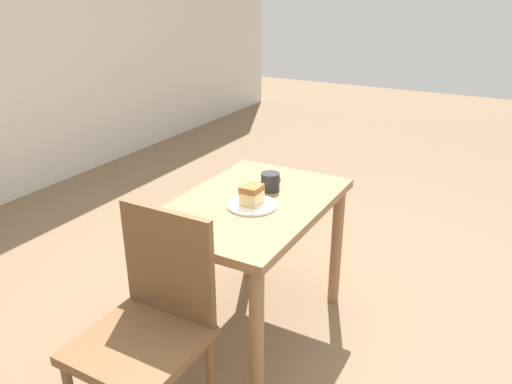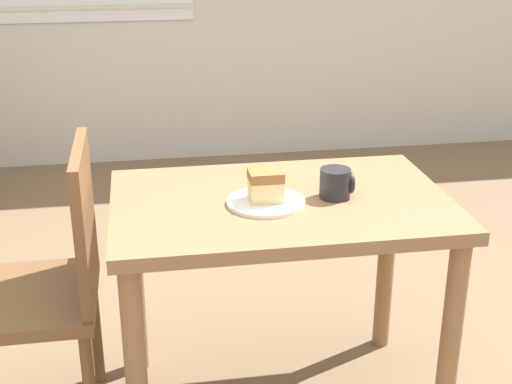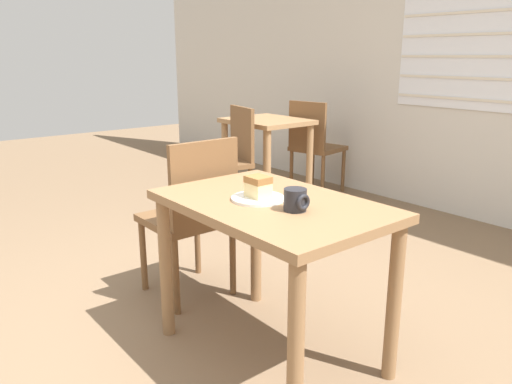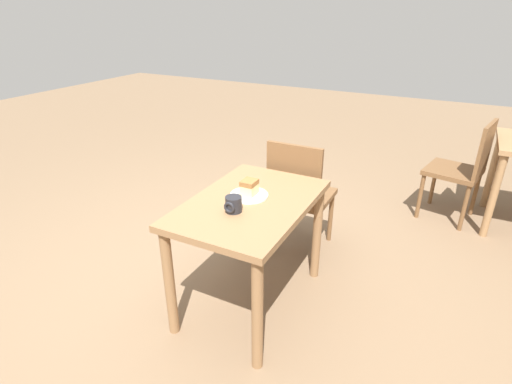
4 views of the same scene
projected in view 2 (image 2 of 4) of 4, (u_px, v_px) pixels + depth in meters
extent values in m
cube|color=beige|center=(95.00, 8.00, 4.26)|extent=(1.15, 0.01, 0.02)
cube|color=olive|center=(281.00, 205.00, 2.11)|extent=(1.00, 0.66, 0.04)
cylinder|color=olive|center=(137.00, 379.00, 1.92)|extent=(0.06, 0.06, 0.69)
cylinder|color=olive|center=(450.00, 348.00, 2.06)|extent=(0.06, 0.06, 0.69)
cylinder|color=olive|center=(135.00, 281.00, 2.43)|extent=(0.06, 0.06, 0.69)
cylinder|color=olive|center=(386.00, 261.00, 2.57)|extent=(0.06, 0.06, 0.69)
cube|color=brown|center=(24.00, 299.00, 2.13)|extent=(0.43, 0.43, 0.04)
cylinder|color=brown|center=(96.00, 327.00, 2.41)|extent=(0.04, 0.04, 0.42)
cube|color=brown|center=(85.00, 221.00, 2.07)|extent=(0.03, 0.41, 0.45)
cylinder|color=white|center=(266.00, 202.00, 2.06)|extent=(0.23, 0.23, 0.01)
cube|color=#E5CC89|center=(266.00, 190.00, 2.05)|extent=(0.10, 0.08, 0.06)
cube|color=#936033|center=(266.00, 175.00, 2.03)|extent=(0.10, 0.08, 0.03)
cylinder|color=#232328|center=(335.00, 183.00, 2.10)|extent=(0.09, 0.09, 0.09)
torus|color=#232328|center=(350.00, 182.00, 2.10)|extent=(0.02, 0.07, 0.07)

